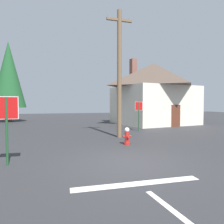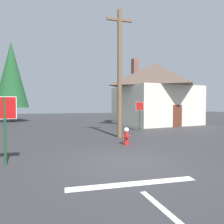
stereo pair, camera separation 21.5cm
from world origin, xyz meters
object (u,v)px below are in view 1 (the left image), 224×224
object	(u,v)px
stop_sign_near	(6,116)
pine_tree_mid_left	(9,75)
fire_hydrant	(127,136)
utility_pole	(119,72)
house	(154,92)
stop_sign_far	(139,111)

from	to	relation	value
stop_sign_near	pine_tree_mid_left	world-z (taller)	pine_tree_mid_left
fire_hydrant	utility_pole	size ratio (longest dim) A/B	0.11
stop_sign_near	house	distance (m)	16.68
utility_pole	pine_tree_mid_left	world-z (taller)	pine_tree_mid_left
utility_pole	stop_sign_far	world-z (taller)	utility_pole
fire_hydrant	house	size ratio (longest dim) A/B	0.10
stop_sign_near	fire_hydrant	distance (m)	5.65
stop_sign_far	fire_hydrant	bearing A→B (deg)	-120.64
stop_sign_near	utility_pole	world-z (taller)	utility_pole
fire_hydrant	house	xyz separation A→B (m)	(6.65, 9.62, 2.87)
pine_tree_mid_left	utility_pole	bearing A→B (deg)	-58.15
house	fire_hydrant	bearing A→B (deg)	-124.63
utility_pole	stop_sign_far	xyz separation A→B (m)	(2.32, 2.25, -2.48)
stop_sign_near	fire_hydrant	size ratio (longest dim) A/B	2.64
utility_pole	house	world-z (taller)	utility_pole
stop_sign_near	utility_pole	size ratio (longest dim) A/B	0.30
pine_tree_mid_left	stop_sign_far	bearing A→B (deg)	-46.89
stop_sign_far	house	bearing A→B (deg)	52.16
stop_sign_near	utility_pole	xyz separation A→B (m)	(5.43, 4.36, 2.40)
stop_sign_far	house	size ratio (longest dim) A/B	0.26
fire_hydrant	pine_tree_mid_left	xyz separation A→B (m)	(-8.39, 16.30, 5.04)
fire_hydrant	pine_tree_mid_left	world-z (taller)	pine_tree_mid_left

